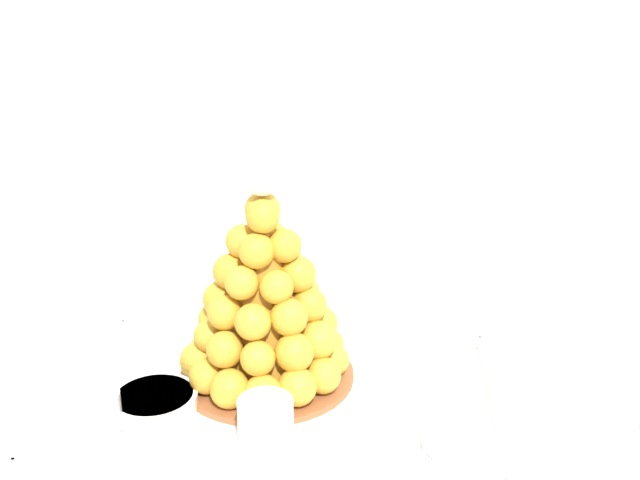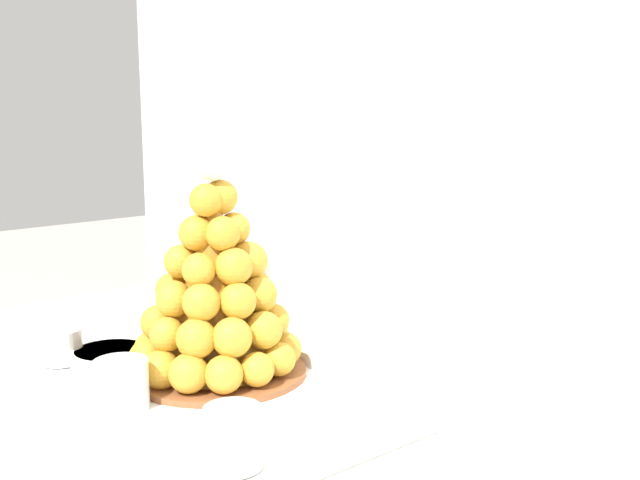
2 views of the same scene
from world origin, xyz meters
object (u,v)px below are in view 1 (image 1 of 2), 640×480
at_px(dessert_cup_left, 97,413).
at_px(dessert_cup_centre, 452,426).
at_px(croquembouche, 265,303).
at_px(wine_glass, 230,273).
at_px(serving_tray, 281,402).
at_px(dessert_cup_mid_left, 266,425).
at_px(creme_brulee_ramekin, 155,401).

relative_size(dessert_cup_left, dessert_cup_centre, 0.92).
distance_m(croquembouche, wine_glass, 0.14).
bearing_deg(dessert_cup_left, serving_tray, 21.51).
relative_size(croquembouche, wine_glass, 2.00).
xyz_separation_m(croquembouche, dessert_cup_mid_left, (0.02, -0.14, -0.08)).
distance_m(dessert_cup_left, creme_brulee_ramekin, 0.07).
distance_m(croquembouche, dessert_cup_centre, 0.27).
relative_size(croquembouche, creme_brulee_ramekin, 2.77).
bearing_deg(dessert_cup_mid_left, croquembouche, 99.32).
distance_m(serving_tray, dessert_cup_centre, 0.22).
distance_m(serving_tray, dessert_cup_mid_left, 0.10).
distance_m(serving_tray, croquembouche, 0.12).
xyz_separation_m(serving_tray, dessert_cup_left, (-0.20, -0.08, 0.02)).
relative_size(serving_tray, wine_glass, 3.68).
bearing_deg(wine_glass, creme_brulee_ramekin, -104.70).
bearing_deg(dessert_cup_mid_left, dessert_cup_left, 176.53).
bearing_deg(dessert_cup_left, croquembouche, 36.83).
height_order(dessert_cup_left, creme_brulee_ramekin, dessert_cup_left).
bearing_deg(dessert_cup_mid_left, serving_tray, 88.41).
xyz_separation_m(croquembouche, creme_brulee_ramekin, (-0.12, -0.09, -0.10)).
xyz_separation_m(dessert_cup_mid_left, wine_glass, (-0.09, 0.26, 0.07)).
distance_m(dessert_cup_mid_left, wine_glass, 0.28).
xyz_separation_m(dessert_cup_left, dessert_cup_centre, (0.40, 0.00, 0.01)).
bearing_deg(dessert_cup_centre, wine_glass, 140.87).
distance_m(serving_tray, dessert_cup_left, 0.22).
xyz_separation_m(serving_tray, wine_glass, (-0.10, 0.17, 0.10)).
distance_m(dessert_cup_mid_left, creme_brulee_ramekin, 0.16).
bearing_deg(creme_brulee_ramekin, dessert_cup_mid_left, -21.37).
height_order(dessert_cup_centre, wine_glass, wine_glass).
distance_m(dessert_cup_centre, creme_brulee_ramekin, 0.35).
relative_size(serving_tray, dessert_cup_centre, 8.88).
relative_size(serving_tray, dessert_cup_mid_left, 8.52).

